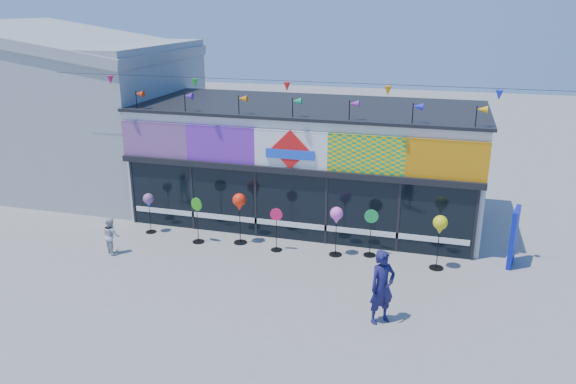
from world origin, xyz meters
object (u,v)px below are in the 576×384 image
at_px(spinner_1, 197,219).
at_px(child, 111,235).
at_px(spinner_0, 149,201).
at_px(spinner_3, 276,228).
at_px(adult_man, 382,287).
at_px(spinner_2, 239,204).
at_px(spinner_5, 371,232).
at_px(blue_sign, 514,237).
at_px(spinner_4, 336,217).
at_px(spinner_6, 440,226).

relative_size(spinner_1, child, 1.31).
height_order(spinner_0, spinner_3, spinner_3).
bearing_deg(adult_man, spinner_2, 102.87).
height_order(spinner_3, spinner_5, spinner_5).
bearing_deg(spinner_3, spinner_5, 8.03).
height_order(blue_sign, spinner_1, blue_sign).
height_order(spinner_3, spinner_4, spinner_4).
relative_size(spinner_3, spinner_5, 0.93).
distance_m(spinner_3, child, 5.18).
xyz_separation_m(spinner_0, spinner_2, (3.29, -0.02, 0.25)).
relative_size(spinner_1, spinner_4, 0.97).
bearing_deg(spinner_5, spinner_6, -10.19).
height_order(spinner_3, child, spinner_3).
xyz_separation_m(spinner_5, adult_man, (0.79, -3.78, 0.14)).
bearing_deg(spinner_6, blue_sign, 22.39).
xyz_separation_m(spinner_1, spinner_3, (2.67, 0.08, -0.07)).
distance_m(spinner_2, child, 4.13).
bearing_deg(spinner_0, child, -100.02).
relative_size(spinner_4, child, 1.35).
height_order(spinner_0, spinner_5, spinner_5).
bearing_deg(spinner_1, adult_man, -27.25).
relative_size(spinner_2, spinner_4, 1.08).
height_order(spinner_2, spinner_5, spinner_2).
distance_m(spinner_6, child, 10.05).
xyz_separation_m(blue_sign, spinner_6, (-2.14, -0.88, 0.44)).
distance_m(blue_sign, spinner_0, 11.72).
bearing_deg(spinner_3, adult_man, -42.22).
relative_size(spinner_5, child, 1.29).
bearing_deg(spinner_4, spinner_1, -177.01).
relative_size(spinner_3, spinner_4, 0.89).
xyz_separation_m(spinner_1, spinner_4, (4.56, 0.24, 0.46)).
relative_size(spinner_6, adult_man, 0.89).
bearing_deg(child, spinner_4, -130.64).
bearing_deg(spinner_6, spinner_0, 178.75).
height_order(spinner_5, spinner_6, spinner_6).
bearing_deg(spinner_6, spinner_5, 169.81).
xyz_separation_m(spinner_1, adult_man, (6.38, -3.29, 0.13)).
bearing_deg(spinner_3, spinner_0, 176.85).
bearing_deg(spinner_4, adult_man, -62.62).
bearing_deg(spinner_4, spinner_0, 179.17).
height_order(blue_sign, spinner_6, blue_sign).
bearing_deg(adult_man, spinner_3, 96.28).
xyz_separation_m(spinner_6, adult_man, (-1.25, -3.41, -0.40)).
relative_size(blue_sign, spinner_6, 1.07).
bearing_deg(spinner_5, spinner_0, -178.79).
xyz_separation_m(spinner_0, spinner_1, (1.93, -0.33, -0.31)).
distance_m(blue_sign, child, 12.29).
bearing_deg(blue_sign, spinner_6, -145.35).
height_order(blue_sign, spinner_2, blue_sign).
height_order(spinner_1, spinner_3, spinner_1).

